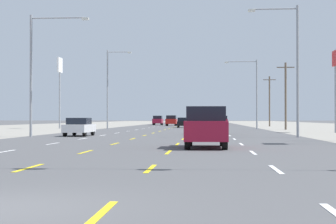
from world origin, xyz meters
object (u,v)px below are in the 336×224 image
at_px(hatchback_center_turn_far, 183,123).
at_px(streetlight_left_row_0, 37,65).
at_px(suv_inner_right_mid, 210,123).
at_px(suv_inner_right_midfar, 208,121).
at_px(suv_far_left_distant_a, 158,120).
at_px(sedan_far_left_near, 79,127).
at_px(streetlight_right_row_1, 253,88).
at_px(suv_inner_left_farthest, 171,120).
at_px(suv_far_right_distant_b, 223,120).
at_px(streetlight_left_row_1, 109,84).
at_px(suv_inner_right_farther, 208,121).
at_px(suv_inner_right_nearest, 206,127).
at_px(pole_sign_right_row_1, 336,70).
at_px(pole_sign_left_row_2, 60,74).
at_px(streetlight_right_row_0, 293,62).

height_order(hatchback_center_turn_far, streetlight_left_row_0, streetlight_left_row_0).
height_order(suv_inner_right_mid, suv_inner_right_midfar, same).
bearing_deg(suv_far_left_distant_a, suv_inner_right_mid, -81.21).
height_order(sedan_far_left_near, streetlight_right_row_1, streetlight_right_row_1).
height_order(suv_inner_left_farthest, suv_far_right_distant_b, same).
bearing_deg(streetlight_left_row_1, suv_inner_right_midfar, 24.38).
xyz_separation_m(suv_inner_right_farther, streetlight_left_row_1, (-13.58, -25.99, 5.05)).
relative_size(suv_inner_right_nearest, pole_sign_right_row_1, 0.60).
xyz_separation_m(sedan_far_left_near, suv_far_right_distant_b, (13.92, 79.65, 0.27)).
relative_size(hatchback_center_turn_far, suv_inner_left_farthest, 0.80).
height_order(sedan_far_left_near, suv_inner_right_farther, suv_inner_right_farther).
bearing_deg(streetlight_left_row_0, sedan_far_left_near, 36.42).
bearing_deg(streetlight_right_row_1, suv_inner_right_midfar, 134.64).
distance_m(pole_sign_left_row_2, streetlight_right_row_0, 43.18).
distance_m(suv_inner_right_midfar, suv_far_left_distant_a, 37.71).
xyz_separation_m(sedan_far_left_near, pole_sign_right_row_1, (23.01, 12.03, 5.44)).
height_order(suv_inner_left_farthest, suv_far_left_distant_a, same).
distance_m(pole_sign_right_row_1, streetlight_right_row_1, 20.24).
xyz_separation_m(suv_inner_right_midfar, streetlight_left_row_1, (-13.50, -6.12, 5.05)).
bearing_deg(pole_sign_right_row_1, suv_far_right_distant_b, 97.65).
distance_m(suv_inner_left_farthest, streetlight_left_row_0, 63.95).
bearing_deg(hatchback_center_turn_far, streetlight_left_row_1, -135.49).
bearing_deg(pole_sign_right_row_1, streetlight_right_row_0, -114.31).
xyz_separation_m(hatchback_center_turn_far, suv_inner_left_farthest, (-3.09, 20.68, 0.24)).
relative_size(suv_inner_right_nearest, pole_sign_left_row_2, 0.50).
bearing_deg(suv_inner_right_midfar, suv_inner_right_nearest, -90.33).
distance_m(suv_inner_left_farthest, streetlight_left_row_1, 31.34).
distance_m(suv_inner_right_nearest, suv_far_left_distant_a, 91.15).
bearing_deg(streetlight_right_row_0, streetlight_left_row_0, 180.00).
relative_size(suv_far_right_distant_b, streetlight_left_row_1, 0.46).
relative_size(suv_inner_right_mid, suv_far_right_distant_b, 1.00).
distance_m(suv_inner_right_midfar, suv_inner_left_farthest, 25.06).
height_order(pole_sign_right_row_1, streetlight_left_row_1, streetlight_left_row_1).
bearing_deg(suv_inner_left_farthest, streetlight_left_row_0, -95.74).
bearing_deg(streetlight_right_row_1, suv_far_left_distant_a, 111.38).
bearing_deg(suv_inner_right_farther, streetlight_left_row_0, -102.70).
relative_size(suv_inner_right_nearest, streetlight_left_row_0, 0.52).
bearing_deg(sedan_far_left_near, streetlight_left_row_1, 95.54).
bearing_deg(pole_sign_left_row_2, streetlight_left_row_1, -4.81).
height_order(sedan_far_left_near, hatchback_center_turn_far, hatchback_center_turn_far).
distance_m(suv_inner_right_farther, suv_far_right_distant_b, 22.73).
height_order(pole_sign_left_row_2, streetlight_left_row_0, pole_sign_left_row_2).
relative_size(sedan_far_left_near, streetlight_right_row_1, 0.48).
relative_size(sedan_far_left_near, suv_inner_right_midfar, 0.92).
relative_size(streetlight_right_row_0, streetlight_right_row_1, 1.06).
height_order(hatchback_center_turn_far, streetlight_right_row_1, streetlight_right_row_1).
height_order(suv_inner_right_nearest, streetlight_right_row_0, streetlight_right_row_0).
bearing_deg(streetlight_left_row_0, suv_inner_right_nearest, -49.16).
relative_size(suv_inner_right_midfar, streetlight_left_row_0, 0.52).
bearing_deg(streetlight_left_row_1, suv_inner_right_mid, -62.66).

